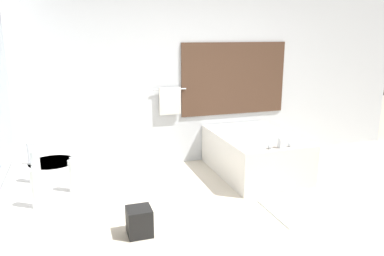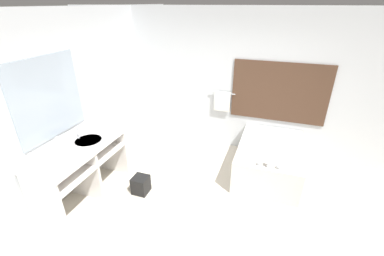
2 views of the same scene
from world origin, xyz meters
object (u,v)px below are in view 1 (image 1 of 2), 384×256
Objects in this scene: water_bottle_2 at (36,188)px; water_bottle_3 at (73,175)px; water_bottle_1 at (36,167)px; bathtub at (254,152)px; waste_bin at (139,221)px.

water_bottle_2 is 1.09× the size of water_bottle_3.
water_bottle_2 is at bearing -85.76° from water_bottle_1.
bathtub is 6.18× the size of water_bottle_3.
waste_bin is (0.57, 0.82, -0.86)m from water_bottle_3.
bathtub is 5.39× the size of waste_bin.
water_bottle_1 is 0.97× the size of water_bottle_2.
bathtub is 5.65× the size of water_bottle_2.
bathtub is 3.52m from water_bottle_2.
bathtub is 3.29m from water_bottle_1.
water_bottle_3 is (0.22, 0.19, -0.01)m from water_bottle_2.
water_bottle_2 reaches higher than water_bottle_1.
water_bottle_1 reaches higher than bathtub.
water_bottle_2 reaches higher than waste_bin.
waste_bin is (0.83, 0.58, -0.87)m from water_bottle_1.
water_bottle_3 is (0.25, -0.24, -0.01)m from water_bottle_1.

